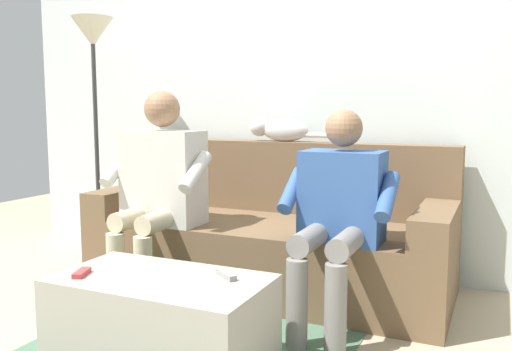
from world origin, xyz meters
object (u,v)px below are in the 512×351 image
at_px(person_right_seated, 159,182).
at_px(cat_on_backrest, 278,129).
at_px(floor_lamp, 93,56).
at_px(person_left_seated, 338,207).
at_px(remote_gray, 226,275).
at_px(remote_red, 82,273).
at_px(coffee_table, 161,323).
at_px(couch, 272,238).

bearing_deg(person_right_seated, cat_on_backrest, -122.80).
bearing_deg(floor_lamp, person_left_seated, 166.29).
xyz_separation_m(cat_on_backrest, remote_gray, (-0.33, 1.37, -0.54)).
bearing_deg(remote_red, coffee_table, -90.44).
distance_m(person_right_seated, remote_gray, 1.06).
relative_size(person_left_seated, remote_gray, 8.14).
relative_size(couch, floor_lamp, 1.24).
xyz_separation_m(person_right_seated, cat_on_backrest, (-0.45, -0.70, 0.29)).
relative_size(person_left_seated, floor_lamp, 0.63).
bearing_deg(remote_red, floor_lamp, 17.97).
height_order(person_left_seated, floor_lamp, floor_lamp).
xyz_separation_m(coffee_table, floor_lamp, (1.35, -1.21, 1.25)).
distance_m(coffee_table, person_right_seated, 1.05).
bearing_deg(remote_red, person_right_seated, -6.24).
bearing_deg(person_left_seated, floor_lamp, -13.71).
distance_m(couch, remote_gray, 1.11).
xyz_separation_m(coffee_table, cat_on_backrest, (0.08, -1.48, 0.75)).
height_order(coffee_table, person_right_seated, person_right_seated).
xyz_separation_m(remote_gray, floor_lamp, (1.60, -1.10, 1.04)).
height_order(person_right_seated, floor_lamp, floor_lamp).
xyz_separation_m(coffee_table, remote_gray, (-0.25, -0.11, 0.21)).
relative_size(person_right_seated, floor_lamp, 0.69).
relative_size(coffee_table, person_right_seated, 0.74).
xyz_separation_m(person_left_seated, person_right_seated, (1.07, -0.03, 0.06)).
height_order(couch, remote_gray, couch).
distance_m(coffee_table, remote_gray, 0.34).
bearing_deg(coffee_table, person_left_seated, -125.56).
xyz_separation_m(couch, remote_gray, (-0.25, 1.08, 0.11)).
xyz_separation_m(couch, floor_lamp, (1.35, -0.02, 1.15)).
height_order(coffee_table, cat_on_backrest, cat_on_backrest).
height_order(cat_on_backrest, remote_red, cat_on_backrest).
relative_size(person_right_seated, cat_on_backrest, 2.14).
bearing_deg(remote_gray, cat_on_backrest, 139.49).
xyz_separation_m(person_left_seated, remote_gray, (0.29, 0.64, -0.20)).
bearing_deg(person_right_seated, remote_gray, 139.60).
bearing_deg(person_left_seated, couch, -39.52).
bearing_deg(person_right_seated, remote_red, 103.98).
bearing_deg(remote_gray, person_right_seated, 175.61).
xyz_separation_m(coffee_table, person_right_seated, (0.53, -0.77, 0.47)).
relative_size(coffee_table, remote_red, 7.78).
distance_m(cat_on_backrest, remote_red, 1.70).
bearing_deg(couch, floor_lamp, -0.82).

